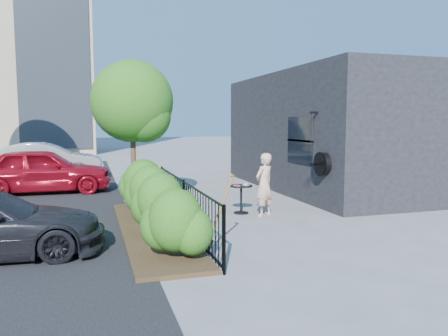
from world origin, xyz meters
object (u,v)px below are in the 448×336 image
object	(u,v)px
woman	(264,185)
shovel	(218,217)
car_silver	(45,161)
car_red	(42,170)
patio_tree	(135,106)
cafe_table	(241,194)

from	to	relation	value
woman	shovel	bearing A→B (deg)	23.39
woman	car_silver	bearing A→B (deg)	-86.82
woman	car_red	bearing A→B (deg)	-73.75
woman	car_red	distance (m)	7.87
shovel	car_red	bearing A→B (deg)	114.61
patio_tree	car_red	size ratio (longest dim) A/B	0.89
cafe_table	patio_tree	bearing A→B (deg)	148.42
car_red	cafe_table	bearing A→B (deg)	-133.80
cafe_table	car_silver	xyz separation A→B (m)	(-5.45, 8.65, 0.25)
woman	car_silver	size ratio (longest dim) A/B	0.34
woman	car_silver	xyz separation A→B (m)	(-5.89, 9.11, -0.03)
cafe_table	woman	size ratio (longest dim) A/B	0.49
patio_tree	woman	world-z (taller)	patio_tree
car_silver	patio_tree	bearing A→B (deg)	-156.31
cafe_table	car_red	size ratio (longest dim) A/B	0.18
patio_tree	car_red	xyz separation A→B (m)	(-2.72, 3.48, -2.01)
car_red	car_silver	size ratio (longest dim) A/B	0.96
woman	car_silver	distance (m)	10.84
cafe_table	car_red	bearing A→B (deg)	136.14
cafe_table	car_silver	bearing A→B (deg)	122.20
cafe_table	woman	world-z (taller)	woman
patio_tree	shovel	bearing A→B (deg)	-77.99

